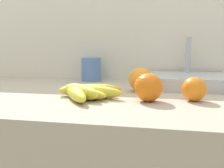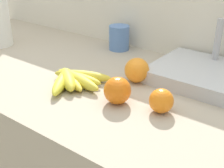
{
  "view_description": "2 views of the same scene",
  "coord_description": "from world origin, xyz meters",
  "views": [
    {
      "loc": [
        0.17,
        -0.83,
        1.02
      ],
      "look_at": [
        0.01,
        -0.06,
        0.91
      ],
      "focal_mm": 41.65,
      "sensor_mm": 36.0,
      "label": 1
    },
    {
      "loc": [
        0.59,
        -0.74,
        1.3
      ],
      "look_at": [
        0.07,
        -0.06,
        0.89
      ],
      "focal_mm": 48.85,
      "sensor_mm": 36.0,
      "label": 2
    }
  ],
  "objects": [
    {
      "name": "orange_far_right",
      "position": [
        0.13,
        -0.11,
        0.91
      ],
      "size": [
        0.08,
        0.08,
        0.08
      ],
      "primitive_type": "sphere",
      "color": "orange",
      "rests_on": "counter"
    },
    {
      "name": "banana_bunch",
      "position": [
        -0.06,
        -0.09,
        0.88
      ],
      "size": [
        0.21,
        0.22,
        0.04
      ],
      "color": "yellow",
      "rests_on": "counter"
    },
    {
      "name": "wall_back",
      "position": [
        0.0,
        0.38,
        0.65
      ],
      "size": [
        2.39,
        0.06,
        1.3
      ],
      "primitive_type": "cube",
      "color": "silver",
      "rests_on": "ground"
    },
    {
      "name": "mug",
      "position": [
        -0.15,
        0.28,
        0.92
      ],
      "size": [
        0.09,
        0.09,
        0.1
      ],
      "primitive_type": "cylinder",
      "color": "#567DBF",
      "rests_on": "counter"
    },
    {
      "name": "orange_back_right",
      "position": [
        0.25,
        -0.08,
        0.9
      ],
      "size": [
        0.07,
        0.07,
        0.07
      ],
      "primitive_type": "sphere",
      "color": "orange",
      "rests_on": "counter"
    },
    {
      "name": "sink_basin",
      "position": [
        0.26,
        0.2,
        0.89
      ],
      "size": [
        0.33,
        0.29,
        0.19
      ],
      "color": "#B7BABF",
      "rests_on": "counter"
    },
    {
      "name": "orange_back_left",
      "position": [
        0.09,
        0.05,
        0.91
      ],
      "size": [
        0.08,
        0.08,
        0.08
      ],
      "primitive_type": "sphere",
      "color": "orange",
      "rests_on": "counter"
    }
  ]
}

